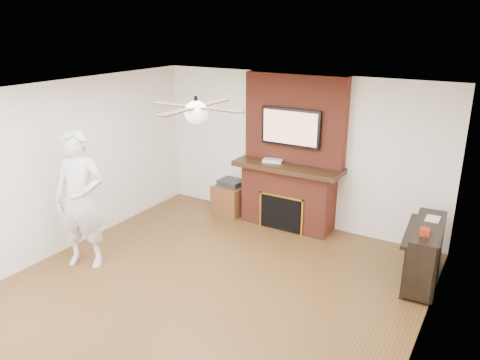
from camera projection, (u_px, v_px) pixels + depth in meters
The scene contains 11 objects.
room_shell at pixel (199, 203), 5.48m from camera, with size 5.36×5.86×2.86m.
fireplace at pixel (290, 168), 7.63m from camera, with size 1.78×0.64×2.50m.
tv at pixel (291, 127), 7.37m from camera, with size 1.00×0.08×0.60m.
ceiling_fan at pixel (196, 111), 5.13m from camera, with size 1.21×1.21×0.31m.
person at pixel (80, 200), 6.35m from camera, with size 0.71×0.48×1.95m, color silver.
side_table at pixel (231, 198), 8.34m from camera, with size 0.58×0.58×0.62m.
piano at pixel (425, 252), 6.07m from camera, with size 0.54×1.25×0.89m.
cable_box at pixel (273, 161), 7.65m from camera, with size 0.31×0.18×0.04m, color silver.
candle_orange at pixel (272, 223), 7.84m from camera, with size 0.08×0.08×0.11m, color #DA4F19.
candle_green at pixel (284, 225), 7.79m from camera, with size 0.07×0.07×0.10m, color #508E38.
candle_blue at pixel (290, 228), 7.69m from camera, with size 0.06×0.06×0.07m, color #336299.
Camera 1 is at (3.03, -4.13, 3.28)m, focal length 35.00 mm.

